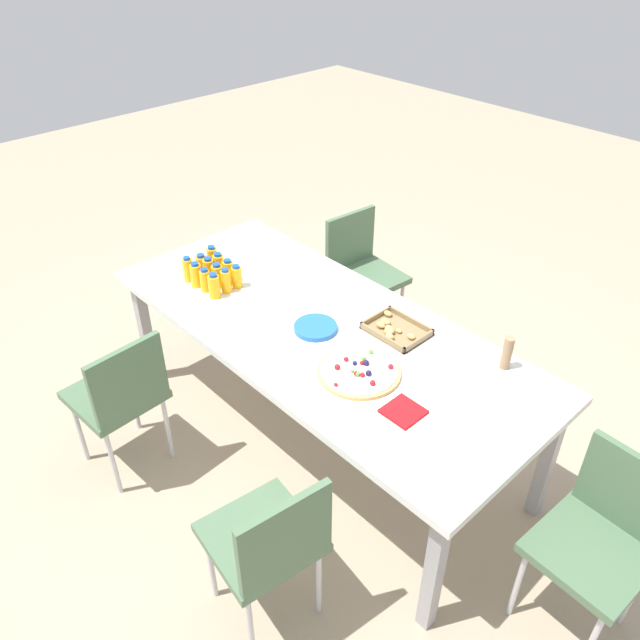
{
  "coord_description": "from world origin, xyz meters",
  "views": [
    {
      "loc": [
        1.8,
        -1.7,
        2.53
      ],
      "look_at": [
        -0.02,
        0.01,
        0.77
      ],
      "focal_mm": 35.16,
      "sensor_mm": 36.0,
      "label": 1
    }
  ],
  "objects_px": {
    "chair_far_left": "(361,266)",
    "juice_bottle_9": "(219,265)",
    "party_table": "(321,336)",
    "juice_bottle_6": "(217,276)",
    "juice_bottle_4": "(202,266)",
    "juice_bottle_11": "(237,277)",
    "chair_near_right": "(270,542)",
    "juice_bottle_5": "(209,270)",
    "fruit_pizza": "(359,371)",
    "plate_stack": "(315,327)",
    "juice_bottle_2": "(205,280)",
    "juice_bottle_3": "(214,286)",
    "juice_bottle_7": "(226,281)",
    "napkin_stack": "(403,411)",
    "chair_end": "(603,534)",
    "cardboard_tube": "(507,353)",
    "snack_tray": "(394,329)",
    "chair_near_left": "(121,393)",
    "juice_bottle_8": "(212,259)",
    "juice_bottle_1": "(196,275)",
    "juice_bottle_0": "(188,270)",
    "juice_bottle_10": "(228,271)"
  },
  "relations": [
    {
      "from": "juice_bottle_2",
      "to": "juice_bottle_7",
      "type": "xyz_separation_m",
      "value": [
        0.08,
        0.07,
        0.0
      ]
    },
    {
      "from": "juice_bottle_10",
      "to": "juice_bottle_4",
      "type": "bearing_deg",
      "value": -153.87
    },
    {
      "from": "chair_near_left",
      "to": "chair_near_right",
      "type": "distance_m",
      "value": 1.13
    },
    {
      "from": "juice_bottle_1",
      "to": "juice_bottle_9",
      "type": "bearing_deg",
      "value": 91.66
    },
    {
      "from": "chair_far_left",
      "to": "chair_near_right",
      "type": "height_order",
      "value": "same"
    },
    {
      "from": "juice_bottle_4",
      "to": "juice_bottle_11",
      "type": "height_order",
      "value": "same"
    },
    {
      "from": "chair_end",
      "to": "juice_bottle_2",
      "type": "distance_m",
      "value": 2.17
    },
    {
      "from": "chair_end",
      "to": "juice_bottle_9",
      "type": "distance_m",
      "value": 2.23
    },
    {
      "from": "chair_far_left",
      "to": "juice_bottle_9",
      "type": "bearing_deg",
      "value": -5.38
    },
    {
      "from": "juice_bottle_9",
      "to": "juice_bottle_2",
      "type": "bearing_deg",
      "value": -61.47
    },
    {
      "from": "juice_bottle_5",
      "to": "fruit_pizza",
      "type": "distance_m",
      "value": 1.11
    },
    {
      "from": "juice_bottle_4",
      "to": "plate_stack",
      "type": "height_order",
      "value": "juice_bottle_4"
    },
    {
      "from": "chair_far_left",
      "to": "plate_stack",
      "type": "height_order",
      "value": "chair_far_left"
    },
    {
      "from": "party_table",
      "to": "chair_near_right",
      "type": "bearing_deg",
      "value": -53.62
    },
    {
      "from": "juice_bottle_3",
      "to": "juice_bottle_7",
      "type": "bearing_deg",
      "value": 90.28
    },
    {
      "from": "juice_bottle_5",
      "to": "plate_stack",
      "type": "relative_size",
      "value": 0.65
    },
    {
      "from": "party_table",
      "to": "fruit_pizza",
      "type": "relative_size",
      "value": 6.22
    },
    {
      "from": "juice_bottle_3",
      "to": "napkin_stack",
      "type": "height_order",
      "value": "juice_bottle_3"
    },
    {
      "from": "chair_far_left",
      "to": "juice_bottle_6",
      "type": "distance_m",
      "value": 1.07
    },
    {
      "from": "juice_bottle_8",
      "to": "juice_bottle_10",
      "type": "relative_size",
      "value": 1.14
    },
    {
      "from": "juice_bottle_9",
      "to": "cardboard_tube",
      "type": "xyz_separation_m",
      "value": [
        1.52,
        0.46,
        0.02
      ]
    },
    {
      "from": "chair_near_right",
      "to": "juice_bottle_9",
      "type": "height_order",
      "value": "juice_bottle_9"
    },
    {
      "from": "party_table",
      "to": "chair_end",
      "type": "xyz_separation_m",
      "value": [
        1.46,
        0.09,
        -0.19
      ]
    },
    {
      "from": "chair_near_right",
      "to": "juice_bottle_2",
      "type": "height_order",
      "value": "juice_bottle_2"
    },
    {
      "from": "juice_bottle_1",
      "to": "juice_bottle_4",
      "type": "height_order",
      "value": "juice_bottle_1"
    },
    {
      "from": "snack_tray",
      "to": "plate_stack",
      "type": "bearing_deg",
      "value": -135.92
    },
    {
      "from": "juice_bottle_1",
      "to": "napkin_stack",
      "type": "relative_size",
      "value": 0.94
    },
    {
      "from": "juice_bottle_3",
      "to": "juice_bottle_5",
      "type": "height_order",
      "value": "juice_bottle_3"
    },
    {
      "from": "chair_end",
      "to": "napkin_stack",
      "type": "distance_m",
      "value": 0.87
    },
    {
      "from": "party_table",
      "to": "juice_bottle_11",
      "type": "relative_size",
      "value": 17.62
    },
    {
      "from": "juice_bottle_4",
      "to": "juice_bottle_11",
      "type": "relative_size",
      "value": 1.0
    },
    {
      "from": "juice_bottle_9",
      "to": "chair_near_left",
      "type": "bearing_deg",
      "value": -73.69
    },
    {
      "from": "chair_near_right",
      "to": "juice_bottle_8",
      "type": "xyz_separation_m",
      "value": [
        -1.43,
        0.78,
        0.32
      ]
    },
    {
      "from": "chair_end",
      "to": "chair_far_left",
      "type": "bearing_deg",
      "value": -18.04
    },
    {
      "from": "juice_bottle_8",
      "to": "fruit_pizza",
      "type": "bearing_deg",
      "value": -2.36
    },
    {
      "from": "chair_near_left",
      "to": "fruit_pizza",
      "type": "height_order",
      "value": "chair_near_left"
    },
    {
      "from": "juice_bottle_0",
      "to": "snack_tray",
      "type": "distance_m",
      "value": 1.17
    },
    {
      "from": "juice_bottle_8",
      "to": "juice_bottle_3",
      "type": "bearing_deg",
      "value": -33.45
    },
    {
      "from": "chair_near_right",
      "to": "juice_bottle_10",
      "type": "bearing_deg",
      "value": 66.18
    },
    {
      "from": "chair_near_right",
      "to": "juice_bottle_4",
      "type": "bearing_deg",
      "value": 71.13
    },
    {
      "from": "juice_bottle_3",
      "to": "party_table",
      "type": "bearing_deg",
      "value": 21.13
    },
    {
      "from": "chair_near_right",
      "to": "juice_bottle_11",
      "type": "bearing_deg",
      "value": 64.62
    },
    {
      "from": "party_table",
      "to": "napkin_stack",
      "type": "bearing_deg",
      "value": -13.98
    },
    {
      "from": "juice_bottle_7",
      "to": "snack_tray",
      "type": "relative_size",
      "value": 0.48
    },
    {
      "from": "party_table",
      "to": "juice_bottle_6",
      "type": "height_order",
      "value": "juice_bottle_6"
    },
    {
      "from": "juice_bottle_1",
      "to": "juice_bottle_4",
      "type": "xyz_separation_m",
      "value": [
        -0.07,
        0.08,
        -0.0
      ]
    },
    {
      "from": "juice_bottle_11",
      "to": "fruit_pizza",
      "type": "bearing_deg",
      "value": -2.52
    },
    {
      "from": "juice_bottle_6",
      "to": "juice_bottle_8",
      "type": "xyz_separation_m",
      "value": [
        -0.15,
        0.08,
        0.01
      ]
    },
    {
      "from": "juice_bottle_8",
      "to": "juice_bottle_9",
      "type": "distance_m",
      "value": 0.07
    },
    {
      "from": "party_table",
      "to": "snack_tray",
      "type": "height_order",
      "value": "snack_tray"
    }
  ]
}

